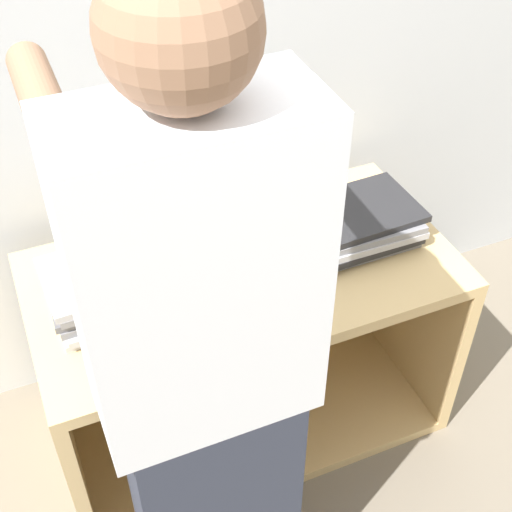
# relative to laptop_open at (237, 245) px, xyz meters

# --- Properties ---
(ground_plane) EXTENTS (12.00, 12.00, 0.00)m
(ground_plane) POSITION_rel_laptop_open_xyz_m (0.00, -0.34, -0.68)
(ground_plane) COLOR #756B5B
(wall_back) EXTENTS (8.00, 0.05, 2.40)m
(wall_back) POSITION_rel_laptop_open_xyz_m (0.00, 0.36, 0.52)
(wall_back) COLOR silver
(wall_back) RESTS_ON ground_plane
(cart) EXTENTS (1.13, 0.60, 0.63)m
(cart) POSITION_rel_laptop_open_xyz_m (0.00, 0.02, -0.37)
(cart) COLOR tan
(cart) RESTS_ON ground_plane
(laptop_open) EXTENTS (0.31, 0.26, 0.24)m
(laptop_open) POSITION_rel_laptop_open_xyz_m (0.00, 0.00, 0.00)
(laptop_open) COLOR #B7B7BC
(laptop_open) RESTS_ON cart
(laptop_stack_left) EXTENTS (0.33, 0.25, 0.12)m
(laptop_stack_left) POSITION_rel_laptop_open_xyz_m (-0.34, -0.04, 0.01)
(laptop_stack_left) COLOR #B7B7BC
(laptop_stack_left) RESTS_ON cart
(laptop_stack_right) EXTENTS (0.33, 0.25, 0.10)m
(laptop_stack_right) POSITION_rel_laptop_open_xyz_m (0.34, -0.04, -0.00)
(laptop_stack_right) COLOR gray
(laptop_stack_right) RESTS_ON cart
(person) EXTENTS (0.40, 0.53, 1.64)m
(person) POSITION_rel_laptop_open_xyz_m (-0.27, -0.52, 0.15)
(person) COLOR #2D3342
(person) RESTS_ON ground_plane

